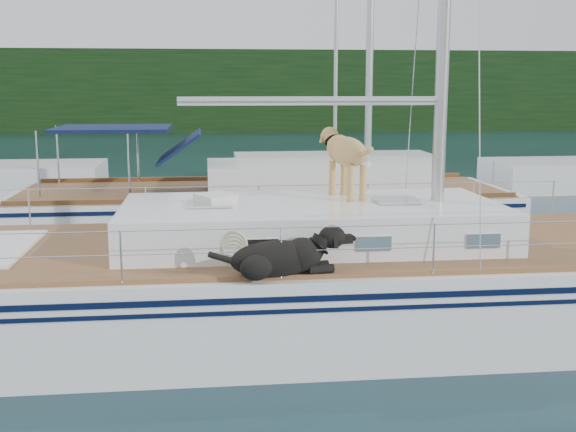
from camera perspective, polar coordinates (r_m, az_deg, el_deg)
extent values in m
plane|color=black|center=(10.35, -2.66, -9.00)|extent=(120.00, 120.00, 0.00)
cube|color=black|center=(54.75, -5.91, 9.79)|extent=(90.00, 3.00, 6.00)
cube|color=#595147|center=(56.02, -5.87, 7.35)|extent=(92.00, 1.00, 1.20)
cube|color=white|center=(10.20, -2.68, -6.35)|extent=(12.00, 3.80, 1.40)
cube|color=brown|center=(10.01, -2.72, -2.34)|extent=(11.52, 3.50, 0.06)
cube|color=white|center=(10.03, 1.83, -0.53)|extent=(5.20, 2.50, 0.55)
cylinder|color=silver|center=(9.86, 1.89, 9.08)|extent=(3.60, 0.12, 0.12)
cylinder|color=silver|center=(8.18, -1.94, -0.97)|extent=(10.56, 0.01, 0.01)
cylinder|color=silver|center=(11.63, -3.31, 2.37)|extent=(10.56, 0.01, 0.01)
cube|color=blue|center=(11.38, -6.45, -0.59)|extent=(0.66, 0.51, 0.05)
cube|color=silver|center=(10.06, -5.75, 1.40)|extent=(0.62, 0.61, 0.12)
torus|color=beige|center=(8.28, -4.31, -2.28)|extent=(0.44, 0.23, 0.42)
cube|color=white|center=(16.26, -2.06, -0.23)|extent=(11.00, 3.50, 1.30)
cube|color=brown|center=(16.16, -2.08, 2.03)|extent=(10.56, 3.29, 0.06)
cube|color=white|center=(16.25, 2.15, 3.32)|extent=(4.80, 2.30, 0.55)
cube|color=#0F1B41|center=(16.09, -13.62, 6.73)|extent=(2.40, 2.30, 0.08)
cube|color=white|center=(26.34, 3.70, 3.68)|extent=(7.20, 3.00, 1.10)
cylinder|color=silver|center=(26.29, 3.84, 15.90)|extent=(0.14, 0.14, 11.00)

